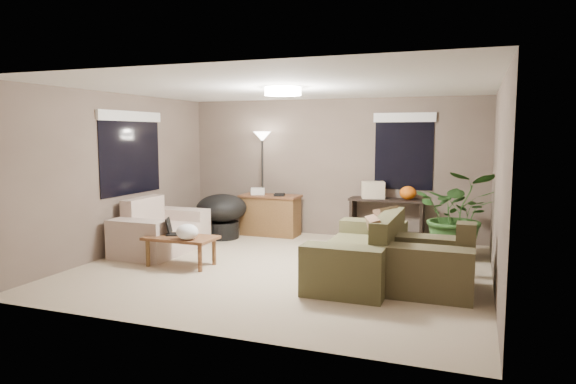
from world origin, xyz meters
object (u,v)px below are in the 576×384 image
(armchair, at_px, (434,267))
(coffee_table, at_px, (181,241))
(console_table, at_px, (387,217))
(floor_lamp, at_px, (262,149))
(desk, at_px, (270,215))
(loveseat, at_px, (160,233))
(cat_scratching_post, at_px, (455,260))
(main_sofa, at_px, (363,255))
(papasan_chair, at_px, (222,213))
(houseplant, at_px, (458,224))

(armchair, bearing_deg, coffee_table, -179.92)
(console_table, relative_size, floor_lamp, 0.68)
(armchair, distance_m, console_table, 2.85)
(desk, distance_m, console_table, 2.12)
(loveseat, height_order, coffee_table, loveseat)
(desk, xyz_separation_m, console_table, (2.11, 0.20, 0.06))
(console_table, relative_size, cat_scratching_post, 2.60)
(main_sofa, bearing_deg, papasan_chair, 151.16)
(armchair, bearing_deg, cat_scratching_post, 74.23)
(armchair, xyz_separation_m, floor_lamp, (-3.30, 2.55, 1.30))
(loveseat, bearing_deg, houseplant, 14.66)
(papasan_chair, height_order, cat_scratching_post, papasan_chair)
(console_table, bearing_deg, papasan_chair, -165.11)
(cat_scratching_post, bearing_deg, console_table, 122.65)
(desk, bearing_deg, loveseat, -123.14)
(main_sofa, height_order, houseplant, houseplant)
(main_sofa, height_order, coffee_table, main_sofa)
(desk, relative_size, console_table, 0.85)
(papasan_chair, bearing_deg, coffee_table, -79.62)
(coffee_table, height_order, console_table, console_table)
(desk, bearing_deg, console_table, 5.31)
(console_table, height_order, houseplant, houseplant)
(main_sofa, height_order, console_table, main_sofa)
(main_sofa, relative_size, cat_scratching_post, 4.40)
(houseplant, bearing_deg, console_table, 145.48)
(console_table, bearing_deg, main_sofa, -87.96)
(papasan_chair, bearing_deg, cat_scratching_post, -15.94)
(armchair, height_order, houseplant, houseplant)
(coffee_table, distance_m, floor_lamp, 2.84)
(main_sofa, relative_size, floor_lamp, 1.15)
(loveseat, distance_m, coffee_table, 1.06)
(floor_lamp, bearing_deg, console_table, 3.03)
(loveseat, bearing_deg, coffee_table, -39.71)
(papasan_chair, relative_size, cat_scratching_post, 2.12)
(floor_lamp, xyz_separation_m, houseplant, (3.49, -0.70, -1.08))
(loveseat, xyz_separation_m, coffee_table, (0.81, -0.67, 0.06))
(armchair, distance_m, desk, 3.98)
(houseplant, bearing_deg, desk, 169.25)
(loveseat, bearing_deg, desk, 56.86)
(loveseat, relative_size, cat_scratching_post, 3.20)
(coffee_table, bearing_deg, main_sofa, 7.13)
(loveseat, bearing_deg, floor_lamp, 62.22)
(desk, distance_m, houseplant, 3.37)
(coffee_table, distance_m, cat_scratching_post, 3.77)
(papasan_chair, bearing_deg, console_table, 14.89)
(cat_scratching_post, bearing_deg, armchair, -105.77)
(houseplant, bearing_deg, cat_scratching_post, -88.80)
(coffee_table, bearing_deg, papasan_chair, 100.38)
(console_table, distance_m, cat_scratching_post, 2.27)
(papasan_chair, bearing_deg, desk, 37.80)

